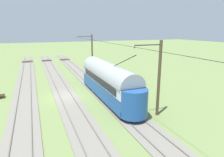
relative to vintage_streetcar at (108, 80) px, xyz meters
The scene contains 9 objects.
ground_plane 5.67m from the vintage_streetcar, 25.34° to the right, with size 220.00×220.00×0.00m, color olive.
track_streetcar_siding 3.36m from the vintage_streetcar, 90.00° to the right, with size 2.80×80.00×0.18m.
track_adjacent_siding 5.78m from the vintage_streetcar, 28.38° to the right, with size 2.80×80.00×0.18m.
track_third_siding 9.98m from the vintage_streetcar, 15.11° to the right, with size 2.80×80.00×0.18m.
vintage_streetcar is the anchor object (origin of this frame).
catenary_pole_foreground 15.87m from the vintage_streetcar, 99.49° to the right, with size 2.90×0.28×7.21m.
catenary_pole_mid_near 7.06m from the vintage_streetcar, 112.20° to the left, with size 2.90×0.28×7.21m.
overhead_wire_run 7.15m from the vintage_streetcar, 90.47° to the left, with size 2.70×47.94×0.18m.
switch_stand 15.76m from the vintage_streetcar, 96.10° to the right, with size 0.50×0.30×1.24m.
Camera 1 is at (3.39, 23.55, 8.15)m, focal length 31.72 mm.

